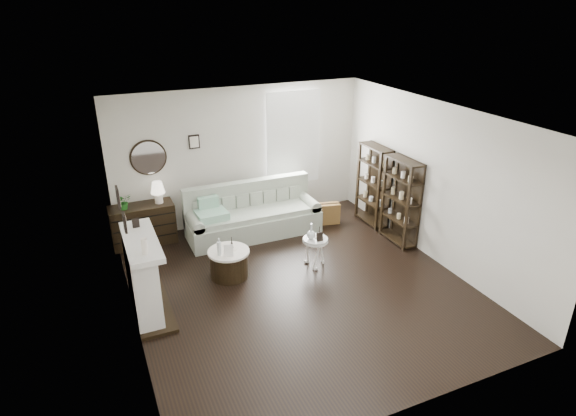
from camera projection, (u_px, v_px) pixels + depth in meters
name	position (u px, v px, depth m)	size (l,w,h in m)	color
room	(276.00, 140.00, 9.54)	(5.50, 5.50, 5.50)	black
fireplace	(143.00, 278.00, 6.82)	(0.50, 1.40, 1.84)	white
shelf_unit_far	(373.00, 185.00, 9.48)	(0.30, 0.80, 1.60)	black
shelf_unit_near	(401.00, 201.00, 8.73)	(0.30, 0.80, 1.60)	black
sofa	(252.00, 217.00, 9.24)	(2.52, 0.87, 0.98)	#A0A997
quilt	(212.00, 215.00, 8.73)	(0.55, 0.45, 0.14)	#28946A
suitcase	(324.00, 214.00, 9.66)	(0.63, 0.21, 0.42)	brown
dresser	(143.00, 224.00, 8.82)	(1.14, 0.49, 0.76)	black
table_lamp	(158.00, 192.00, 8.71)	(0.25, 0.25, 0.40)	white
potted_plant	(123.00, 202.00, 8.46)	(0.26, 0.22, 0.28)	#1D5D1A
drum_table	(229.00, 263.00, 7.81)	(0.67, 0.67, 0.47)	black
pedestal_table	(315.00, 241.00, 8.03)	(0.43, 0.43, 0.52)	silver
eiffel_drum	(232.00, 243.00, 7.75)	(0.11, 0.11, 0.19)	black
bottle_drum	(219.00, 247.00, 7.53)	(0.07, 0.07, 0.29)	silver
card_frame_drum	(229.00, 251.00, 7.52)	(0.15, 0.01, 0.19)	white
eiffel_ped	(319.00, 232.00, 8.03)	(0.10, 0.10, 0.17)	black
flask_ped	(311.00, 231.00, 7.94)	(0.15, 0.15, 0.27)	silver
card_frame_ped	(320.00, 237.00, 7.89)	(0.12, 0.01, 0.15)	black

